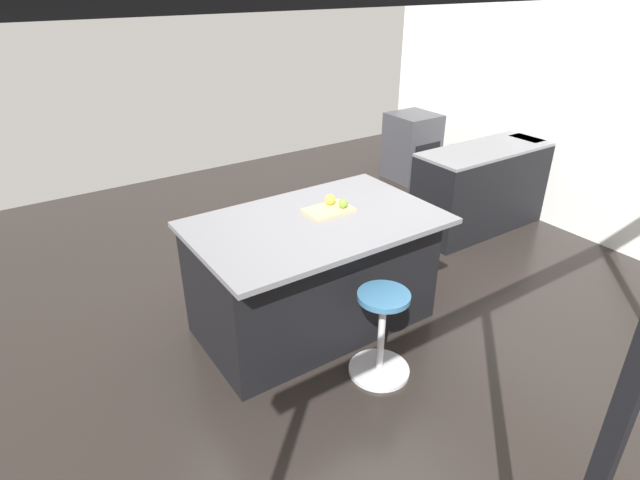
% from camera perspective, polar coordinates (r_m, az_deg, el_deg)
% --- Properties ---
extents(ground_plane, '(7.81, 7.81, 0.00)m').
position_cam_1_polar(ground_plane, '(4.58, 2.13, -6.84)').
color(ground_plane, black).
extents(interior_partition_left, '(0.12, 5.25, 2.67)m').
position_cam_1_polar(interior_partition_left, '(6.20, 26.15, 13.15)').
color(interior_partition_left, silver).
rests_on(interior_partition_left, ground_plane).
extents(sink_cabinet, '(2.52, 0.60, 1.21)m').
position_cam_1_polar(sink_cabinet, '(6.34, 20.15, 6.27)').
color(sink_cabinet, black).
rests_on(sink_cabinet, ground_plane).
extents(oven_range, '(0.60, 0.61, 0.90)m').
position_cam_1_polar(oven_range, '(7.33, 10.10, 10.11)').
color(oven_range, '#38383D').
rests_on(oven_range, ground_plane).
extents(kitchen_island, '(1.84, 1.17, 0.95)m').
position_cam_1_polar(kitchen_island, '(4.06, -0.77, -3.60)').
color(kitchen_island, black).
rests_on(kitchen_island, ground_plane).
extents(stool_by_window, '(0.44, 0.44, 0.67)m').
position_cam_1_polar(stool_by_window, '(3.69, 6.76, -10.52)').
color(stool_by_window, '#B7B7BC').
rests_on(stool_by_window, ground_plane).
extents(cutting_board, '(0.36, 0.24, 0.02)m').
position_cam_1_polar(cutting_board, '(3.95, 0.95, 3.31)').
color(cutting_board, tan).
rests_on(cutting_board, kitchen_island).
extents(apple_yellow, '(0.08, 0.08, 0.08)m').
position_cam_1_polar(apple_yellow, '(4.01, 1.11, 4.49)').
color(apple_yellow, gold).
rests_on(apple_yellow, cutting_board).
extents(apple_green, '(0.07, 0.07, 0.07)m').
position_cam_1_polar(apple_green, '(3.95, 2.56, 4.06)').
color(apple_green, '#609E2D').
rests_on(apple_green, cutting_board).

